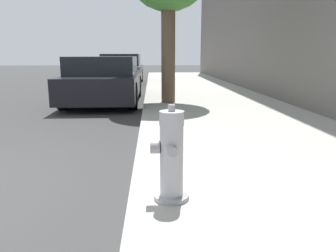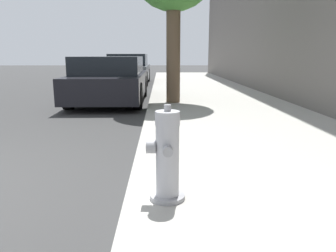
{
  "view_description": "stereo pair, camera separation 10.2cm",
  "coord_description": "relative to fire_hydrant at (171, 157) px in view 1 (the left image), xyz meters",
  "views": [
    {
      "loc": [
        2.25,
        -2.61,
        1.27
      ],
      "look_at": [
        2.43,
        1.1,
        0.46
      ],
      "focal_mm": 35.0,
      "sensor_mm": 36.0,
      "label": 1
    },
    {
      "loc": [
        2.35,
        -2.61,
        1.27
      ],
      "look_at": [
        2.43,
        1.1,
        0.46
      ],
      "focal_mm": 35.0,
      "sensor_mm": 36.0,
      "label": 2
    }
  ],
  "objects": [
    {
      "name": "parked_car_near",
      "position": [
        -1.42,
        6.49,
        0.14
      ],
      "size": [
        1.84,
        4.14,
        1.23
      ],
      "color": "black",
      "rests_on": "ground_plane"
    },
    {
      "name": "sidewalk_slab",
      "position": [
        1.41,
        0.1,
        -0.41
      ],
      "size": [
        3.53,
        40.0,
        0.11
      ],
      "color": "#A8A59E",
      "rests_on": "ground_plane"
    },
    {
      "name": "fire_hydrant",
      "position": [
        0.0,
        0.0,
        0.0
      ],
      "size": [
        0.32,
        0.32,
        0.78
      ],
      "color": "#97979C",
      "rests_on": "sidewalk_slab"
    },
    {
      "name": "parked_car_mid",
      "position": [
        -1.47,
        12.47,
        0.17
      ],
      "size": [
        1.75,
        4.29,
        1.32
      ],
      "color": "#4C5156",
      "rests_on": "ground_plane"
    }
  ]
}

